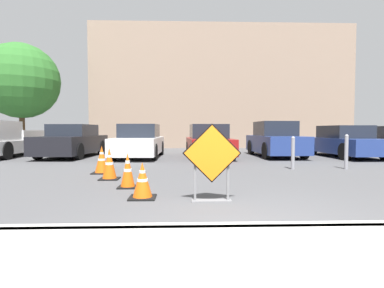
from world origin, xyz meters
name	(u,v)px	position (x,y,z in m)	size (l,w,h in m)	color
ground_plane	(202,157)	(0.00, 10.00, 0.00)	(96.00, 96.00, 0.00)	#4C4C4F
curb_lip	(260,230)	(0.00, 0.00, 0.07)	(30.05, 0.20, 0.14)	beige
road_closed_sign	(212,160)	(-0.40, 1.66, 0.71)	(1.00, 0.20, 1.34)	black
traffic_cone_nearest	(142,181)	(-1.61, 1.97, 0.32)	(0.47, 0.47, 0.65)	black
traffic_cone_second	(128,171)	(-2.06, 2.98, 0.36)	(0.40, 0.40, 0.75)	black
traffic_cone_third	(109,164)	(-2.70, 4.07, 0.38)	(0.47, 0.47, 0.79)	black
traffic_cone_fourth	(102,160)	(-3.17, 5.11, 0.38)	(0.52, 0.52, 0.78)	black
pickup_truck	(1,141)	(-8.98, 10.22, 0.72)	(2.04, 5.15, 1.61)	silver
parked_car_nearest	(73,142)	(-5.90, 10.44, 0.69)	(2.09, 4.63, 1.47)	black
parked_car_second	(139,142)	(-2.81, 10.00, 0.69)	(1.96, 4.40, 1.48)	white
parked_car_third	(209,142)	(0.29, 10.00, 0.67)	(1.97, 4.20, 1.48)	maroon
parked_car_fourth	(275,140)	(3.38, 10.22, 0.74)	(1.90, 4.05, 1.61)	navy
parked_car_fifth	(345,142)	(6.47, 9.89, 0.67)	(2.05, 4.48, 1.42)	navy
bollard_nearest	(293,152)	(2.55, 5.79, 0.54)	(0.12, 0.12, 1.03)	gray
bollard_second	(346,151)	(4.24, 5.79, 0.57)	(0.12, 0.12, 1.09)	gray
building_facade_backdrop	(219,90)	(1.87, 19.19, 4.19)	(17.93, 5.00, 8.38)	gray
street_tree_behind_lot	(21,81)	(-10.74, 15.36, 4.20)	(4.54, 4.54, 6.48)	#513823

